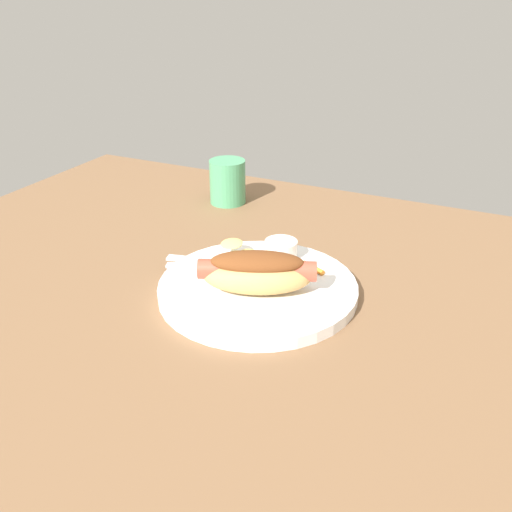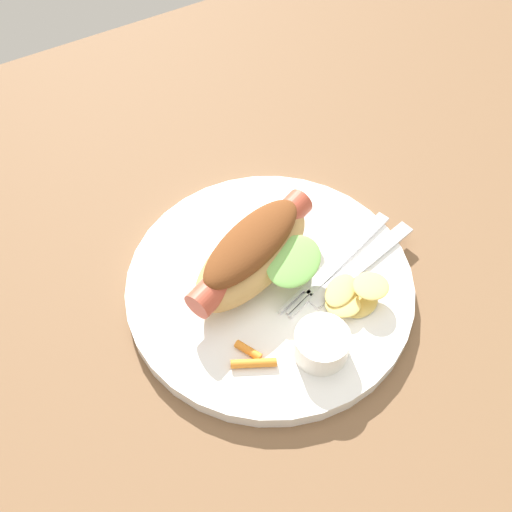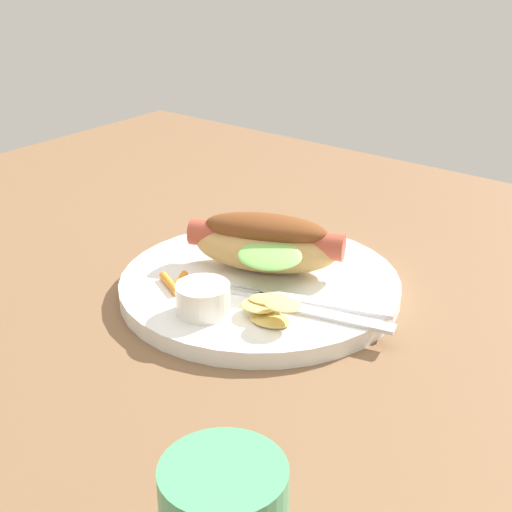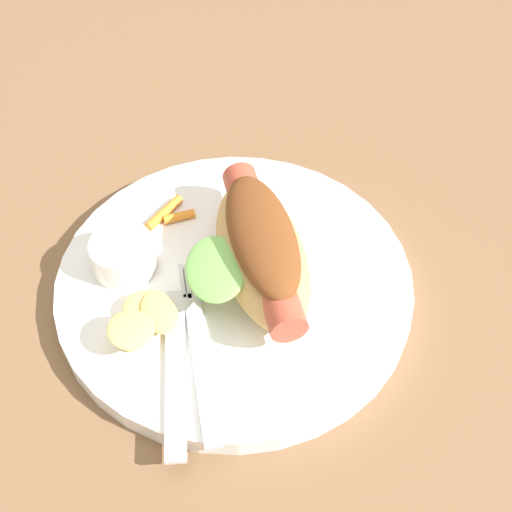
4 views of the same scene
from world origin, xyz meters
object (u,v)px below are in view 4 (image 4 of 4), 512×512
at_px(chips_pile, 142,320).
at_px(carrot_garnish, 169,214).
at_px(knife, 176,370).
at_px(hot_dog, 261,249).
at_px(sauce_ramekin, 123,256).
at_px(plate, 234,285).
at_px(fork, 200,350).

bearing_deg(chips_pile, carrot_garnish, -176.50).
xyz_separation_m(knife, carrot_garnish, (-0.14, -0.04, 0.00)).
relative_size(hot_dog, sauce_ramekin, 3.24).
height_order(plate, carrot_garnish, carrot_garnish).
xyz_separation_m(knife, chips_pile, (-0.03, -0.03, 0.01)).
relative_size(hot_dog, fork, 1.03).
bearing_deg(sauce_ramekin, knife, 34.89).
height_order(hot_dog, chips_pile, hot_dog).
distance_m(sauce_ramekin, knife, 0.10).
bearing_deg(chips_pile, sauce_ramekin, -152.05).
bearing_deg(plate, knife, -16.37).
distance_m(hot_dog, sauce_ramekin, 0.10).
height_order(hot_dog, carrot_garnish, hot_dog).
bearing_deg(carrot_garnish, chips_pile, 3.50).
distance_m(sauce_ramekin, fork, 0.10).
height_order(plate, fork, fork).
xyz_separation_m(hot_dog, fork, (0.08, -0.03, -0.03)).
bearing_deg(chips_pile, fork, 73.16).
relative_size(plate, carrot_garnish, 6.99).
distance_m(fork, carrot_garnish, 0.13).
xyz_separation_m(hot_dog, knife, (0.09, -0.04, -0.03)).
bearing_deg(hot_dog, plate, 89.10).
height_order(chips_pile, carrot_garnish, chips_pile).
xyz_separation_m(hot_dog, sauce_ramekin, (0.01, -0.10, -0.02)).
xyz_separation_m(fork, knife, (0.02, -0.01, -0.00)).
relative_size(knife, chips_pile, 1.87).
xyz_separation_m(plate, fork, (0.07, -0.01, 0.01)).
distance_m(fork, chips_pile, 0.05).
bearing_deg(plate, hot_dog, 111.62).
height_order(hot_dog, sauce_ramekin, hot_dog).
relative_size(hot_dog, chips_pile, 2.17).
bearing_deg(plate, fork, -10.20).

